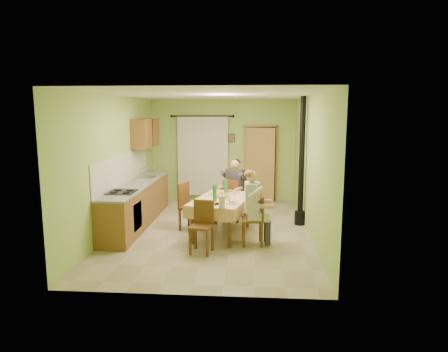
# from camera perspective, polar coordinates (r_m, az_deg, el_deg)

# --- Properties ---
(floor) EXTENTS (4.00, 6.00, 0.01)m
(floor) POSITION_cam_1_polar(r_m,az_deg,el_deg) (8.48, -1.75, -7.78)
(floor) COLOR tan
(floor) RESTS_ON ground
(room_shell) EXTENTS (4.04, 6.04, 2.82)m
(room_shell) POSITION_cam_1_polar(r_m,az_deg,el_deg) (8.14, -1.81, 4.57)
(room_shell) COLOR #A8CD69
(room_shell) RESTS_ON ground
(kitchen_run) EXTENTS (0.64, 3.64, 1.56)m
(kitchen_run) POSITION_cam_1_polar(r_m,az_deg,el_deg) (9.07, -12.31, -3.72)
(kitchen_run) COLOR brown
(kitchen_run) RESTS_ON ground
(upper_cabinets) EXTENTS (0.35, 1.40, 0.70)m
(upper_cabinets) POSITION_cam_1_polar(r_m,az_deg,el_deg) (10.14, -11.13, 6.06)
(upper_cabinets) COLOR brown
(upper_cabinets) RESTS_ON room_shell
(curtain) EXTENTS (1.70, 0.07, 2.22)m
(curtain) POSITION_cam_1_polar(r_m,az_deg,el_deg) (11.12, -3.06, 2.93)
(curtain) COLOR black
(curtain) RESTS_ON ground
(doorway) EXTENTS (0.96, 0.23, 2.15)m
(doorway) POSITION_cam_1_polar(r_m,az_deg,el_deg) (11.09, 5.17, 1.79)
(doorway) COLOR black
(doorway) RESTS_ON ground
(dining_table) EXTENTS (1.34, 1.84, 0.76)m
(dining_table) POSITION_cam_1_polar(r_m,az_deg,el_deg) (8.08, -0.29, -5.83)
(dining_table) COLOR #EDB57B
(dining_table) RESTS_ON ground
(tableware) EXTENTS (0.72, 1.64, 0.33)m
(tableware) POSITION_cam_1_polar(r_m,az_deg,el_deg) (7.87, -0.38, -2.92)
(tableware) COLOR white
(tableware) RESTS_ON dining_table
(chair_far) EXTENTS (0.55, 0.55, 0.97)m
(chair_far) POSITION_cam_1_polar(r_m,az_deg,el_deg) (9.17, 1.48, -4.59)
(chair_far) COLOR brown
(chair_far) RESTS_ON ground
(chair_near) EXTENTS (0.43, 0.43, 0.92)m
(chair_near) POSITION_cam_1_polar(r_m,az_deg,el_deg) (7.14, -3.23, -8.67)
(chair_near) COLOR brown
(chair_near) RESTS_ON ground
(chair_right) EXTENTS (0.42, 0.42, 0.94)m
(chair_right) POSITION_cam_1_polar(r_m,az_deg,el_deg) (7.57, 4.18, -7.63)
(chair_right) COLOR brown
(chair_right) RESTS_ON ground
(chair_left) EXTENTS (0.56, 0.56, 0.99)m
(chair_left) POSITION_cam_1_polar(r_m,az_deg,el_deg) (8.50, -4.71, -5.74)
(chair_left) COLOR brown
(chair_left) RESTS_ON ground
(man_far) EXTENTS (0.65, 0.61, 1.39)m
(man_far) POSITION_cam_1_polar(r_m,az_deg,el_deg) (9.06, 1.53, -0.95)
(man_far) COLOR #38333D
(man_far) RESTS_ON chair_far
(man_right) EXTENTS (0.48, 0.60, 1.39)m
(man_right) POSITION_cam_1_polar(r_m,az_deg,el_deg) (7.42, 4.13, -3.27)
(man_right) COLOR beige
(man_right) RESTS_ON chair_right
(stove_flue) EXTENTS (0.24, 0.24, 2.80)m
(stove_flue) POSITION_cam_1_polar(r_m,az_deg,el_deg) (8.85, 10.95, -0.41)
(stove_flue) COLOR black
(stove_flue) RESTS_ON ground
(picture_back) EXTENTS (0.19, 0.03, 0.23)m
(picture_back) POSITION_cam_1_polar(r_m,az_deg,el_deg) (11.08, 1.09, 5.44)
(picture_back) COLOR black
(picture_back) RESTS_ON room_shell
(picture_right) EXTENTS (0.03, 0.31, 0.21)m
(picture_right) POSITION_cam_1_polar(r_m,az_deg,el_deg) (9.36, 11.11, 5.19)
(picture_right) COLOR brown
(picture_right) RESTS_ON room_shell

